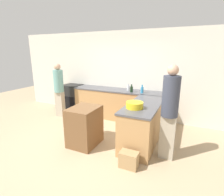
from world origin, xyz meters
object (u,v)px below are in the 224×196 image
mixing_bowl (135,105)px  paper_bag (129,160)px  person_by_range (59,88)px  person_at_peninsula (170,109)px  vinegar_bottle_clear (128,88)px  dish_soap_bottle (142,90)px  wine_bottle_dark (132,89)px  island_table (85,126)px  range_oven (73,98)px

mixing_bowl → paper_bag: mixing_bowl is taller
person_by_range → person_at_peninsula: (3.51, -0.97, 0.07)m
mixing_bowl → vinegar_bottle_clear: size_ratio=1.81×
dish_soap_bottle → paper_bag: (0.36, -2.05, -0.88)m
dish_soap_bottle → paper_bag: bearing=-80.2°
paper_bag → wine_bottle_dark: bearing=108.0°
mixing_bowl → island_table: bearing=-166.3°
person_at_peninsula → paper_bag: person_at_peninsula is taller
mixing_bowl → dish_soap_bottle: size_ratio=1.53×
range_oven → dish_soap_bottle: 2.63m
person_by_range → paper_bag: bearing=-28.2°
island_table → person_by_range: person_by_range is taller
range_oven → paper_bag: (2.92, -2.21, -0.32)m
vinegar_bottle_clear → person_by_range: bearing=-163.2°
dish_soap_bottle → paper_bag: 2.26m
range_oven → person_at_peninsula: person_at_peninsula is taller
wine_bottle_dark → dish_soap_bottle: bearing=3.8°
island_table → mixing_bowl: mixing_bowl is taller
person_by_range → paper_bag: person_by_range is taller
wine_bottle_dark → person_at_peninsula: (1.23, -1.43, -0.01)m
person_by_range → person_at_peninsula: 3.64m
range_oven → person_by_range: (-0.01, -0.64, 0.47)m
person_by_range → person_at_peninsula: size_ratio=0.93×
person_at_peninsula → paper_bag: 1.20m
vinegar_bottle_clear → wine_bottle_dark: bearing=-48.3°
range_oven → person_at_peninsula: (3.50, -1.61, 0.55)m
dish_soap_bottle → paper_bag: dish_soap_bottle is taller
island_table → vinegar_bottle_clear: bearing=78.2°
range_oven → wine_bottle_dark: wine_bottle_dark is taller
dish_soap_bottle → vinegar_bottle_clear: dish_soap_bottle is taller
dish_soap_bottle → wine_bottle_dark: 0.31m
dish_soap_bottle → wine_bottle_dark: size_ratio=1.02×
vinegar_bottle_clear → paper_bag: (0.82, -2.21, -0.86)m
wine_bottle_dark → person_at_peninsula: 1.89m
mixing_bowl → wine_bottle_dark: (-0.54, 1.39, 0.03)m
range_oven → person_by_range: 0.80m
dish_soap_bottle → island_table: bearing=-116.8°
dish_soap_bottle → paper_bag: size_ratio=0.69×
range_oven → wine_bottle_dark: (2.26, -0.18, 0.55)m
person_by_range → vinegar_bottle_clear: bearing=16.8°
person_by_range → wine_bottle_dark: bearing=11.4°
island_table → vinegar_bottle_clear: (0.38, 1.83, 0.58)m
mixing_bowl → vinegar_bottle_clear: (-0.69, 1.56, 0.01)m
island_table → dish_soap_bottle: bearing=63.2°
wine_bottle_dark → range_oven: bearing=175.4°
person_by_range → person_at_peninsula: bearing=-15.5°
vinegar_bottle_clear → paper_bag: vinegar_bottle_clear is taller
person_by_range → range_oven: bearing=89.0°
paper_bag → mixing_bowl: bearing=101.0°
mixing_bowl → range_oven: bearing=150.7°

